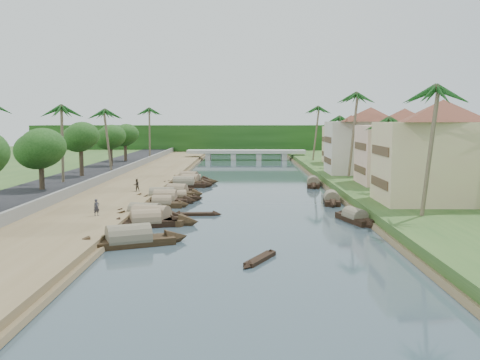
{
  "coord_description": "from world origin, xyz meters",
  "views": [
    {
      "loc": [
        -0.53,
        -54.85,
        9.35
      ],
      "look_at": [
        -1.01,
        11.08,
        2.0
      ],
      "focal_mm": 40.0,
      "sensor_mm": 36.0,
      "label": 1
    }
  ],
  "objects_px": {
    "sampan_1": "(146,222)",
    "person_near": "(97,207)",
    "building_near": "(441,151)",
    "sampan_0": "(129,240)",
    "bridge": "(246,153)"
  },
  "relations": [
    {
      "from": "sampan_0",
      "to": "building_near",
      "type": "bearing_deg",
      "value": 2.49
    },
    {
      "from": "bridge",
      "to": "sampan_0",
      "type": "xyz_separation_m",
      "value": [
        -9.17,
        -87.67,
        -1.3
      ]
    },
    {
      "from": "bridge",
      "to": "person_near",
      "type": "xyz_separation_m",
      "value": [
        -13.83,
        -79.35,
        -0.16
      ]
    },
    {
      "from": "sampan_1",
      "to": "bridge",
      "type": "bearing_deg",
      "value": 67.45
    },
    {
      "from": "bridge",
      "to": "person_near",
      "type": "relative_size",
      "value": 18.46
    },
    {
      "from": "building_near",
      "to": "sampan_0",
      "type": "bearing_deg",
      "value": -154.1
    },
    {
      "from": "sampan_0",
      "to": "person_near",
      "type": "height_order",
      "value": "person_near"
    },
    {
      "from": "building_near",
      "to": "person_near",
      "type": "height_order",
      "value": "building_near"
    },
    {
      "from": "sampan_1",
      "to": "sampan_0",
      "type": "bearing_deg",
      "value": -105.64
    },
    {
      "from": "sampan_1",
      "to": "person_near",
      "type": "distance_m",
      "value": 4.85
    },
    {
      "from": "sampan_0",
      "to": "sampan_1",
      "type": "relative_size",
      "value": 1.22
    },
    {
      "from": "bridge",
      "to": "sampan_0",
      "type": "height_order",
      "value": "bridge"
    },
    {
      "from": "building_near",
      "to": "sampan_1",
      "type": "relative_size",
      "value": 1.92
    },
    {
      "from": "person_near",
      "to": "sampan_1",
      "type": "bearing_deg",
      "value": -49.78
    },
    {
      "from": "bridge",
      "to": "sampan_0",
      "type": "distance_m",
      "value": 88.16
    }
  ]
}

